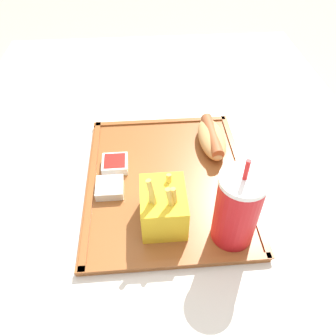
% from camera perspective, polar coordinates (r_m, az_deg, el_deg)
% --- Properties ---
extents(ground_plane, '(8.00, 8.00, 0.00)m').
position_cam_1_polar(ground_plane, '(1.33, -0.20, -25.23)').
color(ground_plane, '#ADA393').
extents(dining_table, '(1.40, 0.96, 0.76)m').
position_cam_1_polar(dining_table, '(0.98, -0.26, -17.67)').
color(dining_table, beige).
rests_on(dining_table, ground_plane).
extents(food_tray, '(0.39, 0.32, 0.01)m').
position_cam_1_polar(food_tray, '(0.66, 0.00, -2.13)').
color(food_tray, brown).
rests_on(food_tray, dining_table).
extents(soda_cup, '(0.07, 0.07, 0.18)m').
position_cam_1_polar(soda_cup, '(0.53, 11.96, -6.96)').
color(soda_cup, red).
rests_on(soda_cup, food_tray).
extents(hot_dog_far, '(0.14, 0.06, 0.04)m').
position_cam_1_polar(hot_dog_far, '(0.72, 7.60, 5.25)').
color(hot_dog_far, tan).
rests_on(hot_dog_far, food_tray).
extents(fries_carton, '(0.10, 0.08, 0.12)m').
position_cam_1_polar(fries_carton, '(0.56, -0.81, -6.77)').
color(fries_carton, gold).
rests_on(fries_carton, food_tray).
extents(sauce_cup_mayo, '(0.05, 0.05, 0.02)m').
position_cam_1_polar(sauce_cup_mayo, '(0.64, -10.11, -3.34)').
color(sauce_cup_mayo, silver).
rests_on(sauce_cup_mayo, food_tray).
extents(sauce_cup_ketchup, '(0.05, 0.05, 0.02)m').
position_cam_1_polar(sauce_cup_ketchup, '(0.68, -9.21, 0.76)').
color(sauce_cup_ketchup, silver).
rests_on(sauce_cup_ketchup, food_tray).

